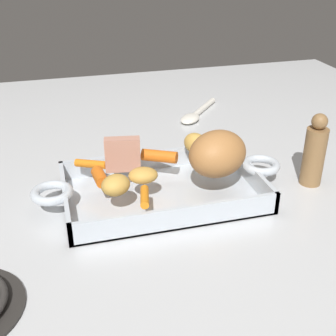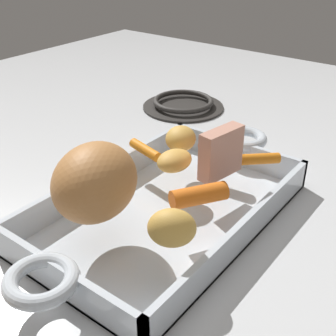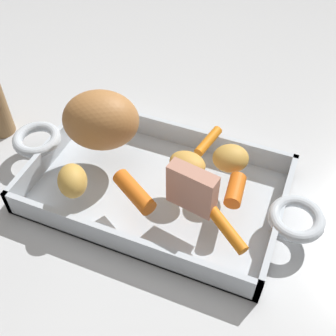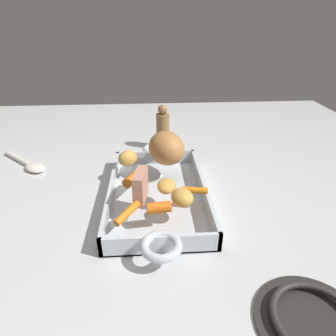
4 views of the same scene
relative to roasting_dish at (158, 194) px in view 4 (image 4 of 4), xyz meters
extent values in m
plane|color=silver|center=(0.00, 0.00, -0.02)|extent=(1.72, 1.72, 0.00)
cube|color=silver|center=(0.00, 0.00, -0.01)|extent=(0.37, 0.23, 0.01)
cube|color=silver|center=(0.00, 0.11, 0.01)|extent=(0.37, 0.01, 0.04)
cube|color=silver|center=(0.00, -0.11, 0.01)|extent=(0.37, 0.01, 0.04)
cube|color=silver|center=(0.18, 0.00, 0.01)|extent=(0.01, 0.23, 0.04)
cube|color=silver|center=(-0.18, 0.00, 0.01)|extent=(0.01, 0.23, 0.04)
torus|color=silver|center=(0.20, 0.00, 0.02)|extent=(0.08, 0.08, 0.02)
torus|color=silver|center=(-0.20, 0.00, 0.02)|extent=(0.08, 0.08, 0.02)
ellipsoid|color=#B4763F|center=(-0.10, 0.03, 0.08)|extent=(0.14, 0.12, 0.09)
cube|color=tan|center=(0.07, -0.04, 0.07)|extent=(0.07, 0.03, 0.07)
cylinder|color=orange|center=(0.05, 0.08, 0.04)|extent=(0.03, 0.06, 0.02)
cylinder|color=orange|center=(-0.01, -0.05, 0.04)|extent=(0.07, 0.06, 0.03)
cylinder|color=orange|center=(0.12, 0.00, 0.04)|extent=(0.03, 0.05, 0.02)
cylinder|color=orange|center=(0.13, -0.06, 0.04)|extent=(0.06, 0.05, 0.02)
ellipsoid|color=gold|center=(0.10, 0.05, 0.05)|extent=(0.07, 0.06, 0.04)
ellipsoid|color=gold|center=(0.04, 0.02, 0.05)|extent=(0.06, 0.05, 0.03)
ellipsoid|color=gold|center=(-0.09, -0.07, 0.05)|extent=(0.06, 0.07, 0.04)
cylinder|color=#282623|center=(0.34, 0.22, -0.01)|extent=(0.17, 0.17, 0.01)
torus|color=#2D2B28|center=(0.34, 0.22, 0.00)|extent=(0.13, 0.13, 0.01)
cylinder|color=white|center=(-0.23, -0.43, -0.01)|extent=(0.11, 0.12, 0.02)
ellipsoid|color=white|center=(-0.17, -0.35, -0.01)|extent=(0.08, 0.08, 0.02)
cylinder|color=olive|center=(-0.30, 0.03, 0.04)|extent=(0.04, 0.04, 0.12)
sphere|color=olive|center=(-0.30, 0.03, 0.12)|extent=(0.03, 0.03, 0.03)
camera|label=1|loc=(0.19, 0.72, 0.44)|focal=48.08mm
camera|label=2|loc=(-0.39, -0.29, 0.33)|focal=46.85mm
camera|label=3|loc=(0.17, -0.37, 0.49)|focal=45.43mm
camera|label=4|loc=(0.58, -0.01, 0.38)|focal=30.01mm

